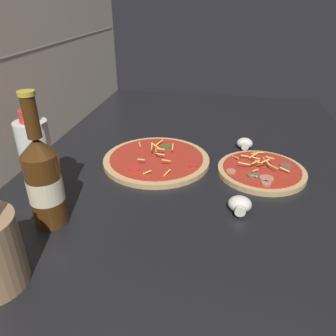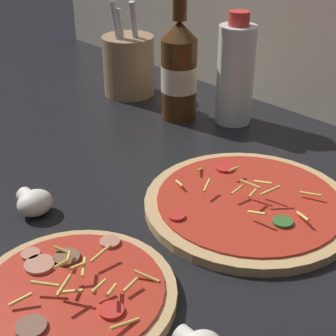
% 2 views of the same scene
% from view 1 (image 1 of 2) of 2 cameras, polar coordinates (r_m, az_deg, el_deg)
% --- Properties ---
extents(counter_slab, '(1.60, 0.90, 0.03)m').
position_cam_1_polar(counter_slab, '(0.80, 4.72, -3.55)').
color(counter_slab, black).
rests_on(counter_slab, ground).
extents(pizza_near, '(0.22, 0.22, 0.05)m').
position_cam_1_polar(pizza_near, '(0.86, 15.95, -0.46)').
color(pizza_near, tan).
rests_on(pizza_near, counter_slab).
extents(pizza_far, '(0.29, 0.29, 0.04)m').
position_cam_1_polar(pizza_far, '(0.89, -2.02, 1.46)').
color(pizza_far, tan).
rests_on(pizza_far, counter_slab).
extents(beer_bottle, '(0.07, 0.07, 0.27)m').
position_cam_1_polar(beer_bottle, '(0.66, -20.78, -2.06)').
color(beer_bottle, '#47280F').
rests_on(beer_bottle, counter_slab).
extents(oil_bottle, '(0.07, 0.07, 0.20)m').
position_cam_1_polar(oil_bottle, '(0.75, -21.80, 1.38)').
color(oil_bottle, silver).
rests_on(oil_bottle, counter_slab).
extents(mushroom_left, '(0.05, 0.05, 0.03)m').
position_cam_1_polar(mushroom_left, '(0.99, 13.21, 4.16)').
color(mushroom_left, white).
rests_on(mushroom_left, counter_slab).
extents(mushroom_right, '(0.05, 0.05, 0.03)m').
position_cam_1_polar(mushroom_right, '(0.70, 12.41, -6.27)').
color(mushroom_right, white).
rests_on(mushroom_right, counter_slab).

